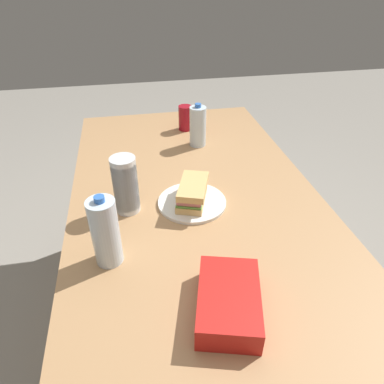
% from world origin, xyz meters
% --- Properties ---
extents(ground_plane, '(8.00, 8.00, 0.00)m').
position_xyz_m(ground_plane, '(0.00, 0.00, 0.00)').
color(ground_plane, gray).
extents(dining_table, '(1.73, 0.91, 0.77)m').
position_xyz_m(dining_table, '(0.00, 0.00, 0.68)').
color(dining_table, tan).
rests_on(dining_table, ground_plane).
extents(paper_plate, '(0.24, 0.24, 0.01)m').
position_xyz_m(paper_plate, '(0.01, -0.02, 0.78)').
color(paper_plate, white).
rests_on(paper_plate, dining_table).
extents(sandwich, '(0.20, 0.14, 0.08)m').
position_xyz_m(sandwich, '(0.01, -0.02, 0.83)').
color(sandwich, '#DBB26B').
rests_on(sandwich, paper_plate).
extents(soda_can_red, '(0.07, 0.07, 0.12)m').
position_xyz_m(soda_can_red, '(-0.62, 0.06, 0.84)').
color(soda_can_red, maroon).
rests_on(soda_can_red, dining_table).
extents(chip_bag, '(0.26, 0.21, 0.07)m').
position_xyz_m(chip_bag, '(0.47, -0.02, 0.81)').
color(chip_bag, red).
rests_on(chip_bag, dining_table).
extents(water_bottle_tall, '(0.07, 0.07, 0.20)m').
position_xyz_m(water_bottle_tall, '(-0.44, 0.09, 0.87)').
color(water_bottle_tall, silver).
rests_on(water_bottle_tall, dining_table).
extents(plastic_cup_stack, '(0.08, 0.08, 0.20)m').
position_xyz_m(plastic_cup_stack, '(-0.00, -0.25, 0.88)').
color(plastic_cup_stack, silver).
rests_on(plastic_cup_stack, dining_table).
extents(water_bottle_spare, '(0.08, 0.08, 0.22)m').
position_xyz_m(water_bottle_spare, '(0.23, -0.31, 0.88)').
color(water_bottle_spare, silver).
rests_on(water_bottle_spare, dining_table).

